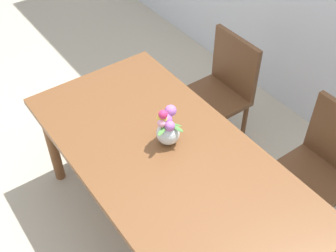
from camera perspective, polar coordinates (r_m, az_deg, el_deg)
ground_plane at (r=2.90m, az=-0.08°, el=-13.56°), size 12.00×12.00×0.00m
dining_table at (r=2.38m, az=-0.09°, el=-5.21°), size 1.80×0.90×0.72m
chair_left at (r=3.09m, az=7.05°, el=4.99°), size 0.42×0.42×0.90m
chair_right at (r=2.69m, az=19.67°, el=-5.03°), size 0.42×0.42×0.90m
flower_vase at (r=2.32m, az=-0.09°, el=-0.23°), size 0.17×0.17×0.24m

